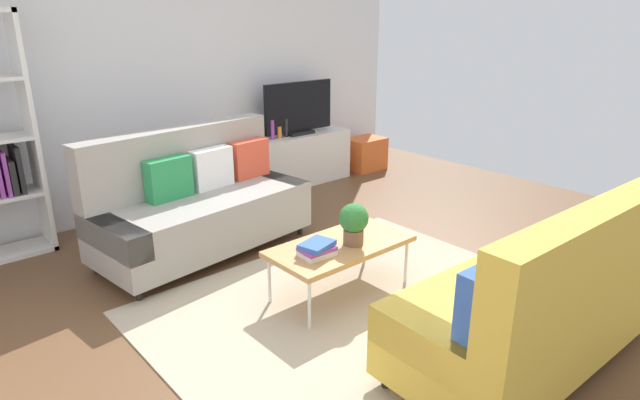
{
  "coord_description": "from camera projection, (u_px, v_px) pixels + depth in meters",
  "views": [
    {
      "loc": [
        -2.57,
        -2.64,
        2.04
      ],
      "look_at": [
        0.05,
        0.37,
        0.65
      ],
      "focal_mm": 29.87,
      "sensor_mm": 36.0,
      "label": 1
    }
  ],
  "objects": [
    {
      "name": "coffee_table",
      "position": [
        340.0,
        247.0,
        4.0
      ],
      "size": [
        1.1,
        0.56,
        0.42
      ],
      "color": "#B7844C",
      "rests_on": "ground_plane"
    },
    {
      "name": "potted_plant",
      "position": [
        354.0,
        222.0,
        3.92
      ],
      "size": [
        0.22,
        0.22,
        0.32
      ],
      "color": "brown",
      "rests_on": "coffee_table"
    },
    {
      "name": "tv",
      "position": [
        299.0,
        109.0,
        6.5
      ],
      "size": [
        1.0,
        0.2,
        0.64
      ],
      "color": "black",
      "rests_on": "tv_console"
    },
    {
      "name": "couch_green",
      "position": [
        539.0,
        301.0,
        3.15
      ],
      "size": [
        1.92,
        0.89,
        1.1
      ],
      "rotation": [
        0.0,
        0.0,
        -0.03
      ],
      "color": "gold",
      "rests_on": "ground_plane"
    },
    {
      "name": "table_book_1",
      "position": [
        317.0,
        249.0,
        3.78
      ],
      "size": [
        0.25,
        0.19,
        0.03
      ],
      "primitive_type": "cube",
      "rotation": [
        0.0,
        0.0,
        -0.06
      ],
      "color": "purple",
      "rests_on": "table_book_0"
    },
    {
      "name": "bottle_1",
      "position": [
        279.0,
        132.0,
        6.37
      ],
      "size": [
        0.06,
        0.06,
        0.14
      ],
      "primitive_type": "cylinder",
      "color": "orange",
      "rests_on": "tv_console"
    },
    {
      "name": "table_book_2",
      "position": [
        317.0,
        245.0,
        3.77
      ],
      "size": [
        0.28,
        0.23,
        0.04
      ],
      "primitive_type": "cube",
      "rotation": [
        0.0,
        0.0,
        0.25
      ],
      "color": "#3359B2",
      "rests_on": "table_book_1"
    },
    {
      "name": "table_book_0",
      "position": [
        317.0,
        253.0,
        3.79
      ],
      "size": [
        0.25,
        0.2,
        0.04
      ],
      "primitive_type": "cube",
      "rotation": [
        0.0,
        0.0,
        -0.08
      ],
      "color": "silver",
      "rests_on": "coffee_table"
    },
    {
      "name": "ground_plane",
      "position": [
        347.0,
        292.0,
        4.15
      ],
      "size": [
        7.68,
        7.68,
        0.0
      ],
      "primitive_type": "plane",
      "color": "brown"
    },
    {
      "name": "bottle_2",
      "position": [
        286.0,
        128.0,
        6.42
      ],
      "size": [
        0.04,
        0.04,
        0.22
      ],
      "primitive_type": "cylinder",
      "color": "#262626",
      "rests_on": "tv_console"
    },
    {
      "name": "couch_beige",
      "position": [
        199.0,
        203.0,
        4.75
      ],
      "size": [
        1.99,
        1.06,
        1.1
      ],
      "rotation": [
        0.0,
        0.0,
        3.26
      ],
      "color": "gray",
      "rests_on": "ground_plane"
    },
    {
      "name": "storage_trunk",
      "position": [
        365.0,
        154.0,
        7.36
      ],
      "size": [
        0.52,
        0.4,
        0.44
      ],
      "primitive_type": "cube",
      "color": "orange",
      "rests_on": "ground_plane"
    },
    {
      "name": "vase_0",
      "position": [
        257.0,
        134.0,
        6.27
      ],
      "size": [
        0.1,
        0.1,
        0.14
      ],
      "primitive_type": "cylinder",
      "color": "#B24C4C",
      "rests_on": "tv_console"
    },
    {
      "name": "tv_console",
      "position": [
        298.0,
        159.0,
        6.72
      ],
      "size": [
        1.4,
        0.44,
        0.64
      ],
      "primitive_type": "cube",
      "color": "silver",
      "rests_on": "ground_plane"
    },
    {
      "name": "bottle_0",
      "position": [
        272.0,
        130.0,
        6.29
      ],
      "size": [
        0.05,
        0.05,
        0.23
      ],
      "primitive_type": "cylinder",
      "color": "purple",
      "rests_on": "tv_console"
    },
    {
      "name": "area_rug",
      "position": [
        353.0,
        304.0,
        3.95
      ],
      "size": [
        2.9,
        2.2,
        0.01
      ],
      "primitive_type": "cube",
      "color": "tan",
      "rests_on": "ground_plane"
    },
    {
      "name": "wall_far",
      "position": [
        167.0,
        73.0,
        5.66
      ],
      "size": [
        6.4,
        0.12,
        2.9
      ],
      "primitive_type": "cube",
      "color": "silver",
      "rests_on": "ground_plane"
    }
  ]
}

